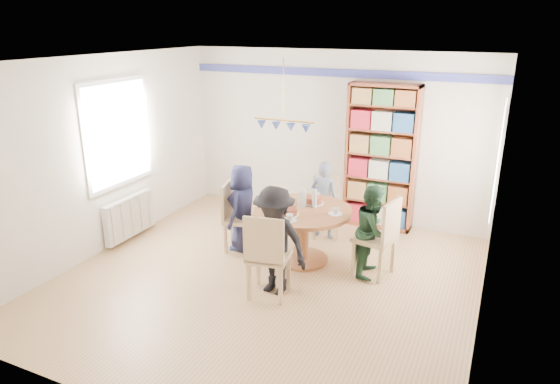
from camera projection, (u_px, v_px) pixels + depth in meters
The scene contains 14 objects.
ground at pixel (267, 280), 6.32m from camera, with size 5.00×5.00×0.00m, color tan.
room_shell at pixel (277, 137), 6.63m from camera, with size 5.00×5.00×5.00m.
radiator at pixel (130, 216), 7.42m from camera, with size 0.12×1.00×0.60m.
dining_table at pixel (303, 223), 6.65m from camera, with size 1.30×1.30×0.75m.
chair_left at pixel (235, 214), 7.02m from camera, with size 0.52×0.52×0.97m.
chair_right at pixel (381, 234), 6.24m from camera, with size 0.55×0.55×1.04m.
chair_far at pixel (326, 203), 7.53m from camera, with size 0.51×0.51×0.90m.
chair_near at pixel (267, 253), 5.72m from camera, with size 0.54×0.54×1.06m.
person_left at pixel (243, 208), 7.00m from camera, with size 0.61×0.40×1.24m, color #181A36.
person_right at pixel (373, 231), 6.29m from camera, with size 0.58×0.45×1.20m, color #19321F.
person_far at pixel (324, 199), 7.42m from camera, with size 0.43×0.28×1.18m, color gray.
person_near at pixel (274, 241), 5.83m from camera, with size 0.86×0.49×1.33m, color black.
bookshelf at pixel (381, 159), 7.65m from camera, with size 1.07×0.32×2.25m.
tableware at pixel (302, 204), 6.60m from camera, with size 1.09×1.09×0.29m.
Camera 1 is at (2.51, -5.03, 3.09)m, focal length 32.00 mm.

